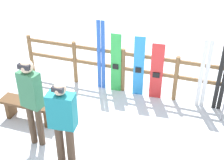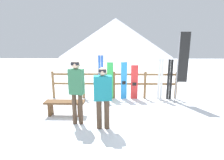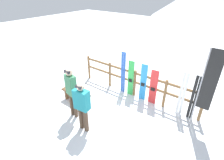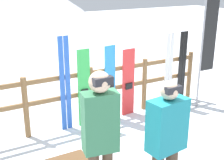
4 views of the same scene
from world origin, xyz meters
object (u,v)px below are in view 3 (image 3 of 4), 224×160
Objects in this scene: person_teal at (82,104)px; snowboard_red at (153,88)px; bench at (76,95)px; snowboard_blue at (143,83)px; ski_pair_black at (194,98)px; person_plaid_green at (71,89)px; ski_pair_white at (182,94)px; rental_flag at (206,85)px; snowboard_green at (131,79)px; ski_pair_blue at (123,73)px.

snowboard_red is (1.07, 2.50, -0.26)m from person_teal.
bench is at bearing -144.10° from snowboard_red.
person_teal reaches higher than snowboard_blue.
bench is 2.56m from snowboard_blue.
ski_pair_black is at bearing 45.57° from person_teal.
person_teal is 1.10× the size of snowboard_blue.
person_plaid_green is 3.62m from ski_pair_white.
snowboard_red is at bearing 35.90° from bench.
person_plaid_green is at bearing -47.91° from bench.
bench is 4.09m from ski_pair_black.
ski_pair_white is at bearing 38.83° from person_plaid_green.
rental_flag reaches higher than snowboard_blue.
snowboard_blue is at bearing -179.89° from ski_pair_black.
person_plaid_green is at bearing -121.31° from snowboard_blue.
rental_flag is (1.64, -0.40, 0.88)m from snowboard_red.
bench is 0.47× the size of rental_flag.
person_plaid_green reaches higher than snowboard_green.
ski_pair_blue reaches higher than snowboard_green.
snowboard_blue is (0.55, 0.00, 0.00)m from snowboard_green.
bench is 1.61m from person_teal.
snowboard_green is at bearing 171.21° from rental_flag.
person_plaid_green is 1.30× the size of snowboard_red.
ski_pair_black is (3.18, 2.26, -0.27)m from person_plaid_green.
snowboard_green is (0.83, 2.26, -0.33)m from person_plaid_green.
snowboard_green is 0.97m from snowboard_red.
ski_pair_black is (2.72, -0.00, -0.08)m from ski_pair_blue.
person_plaid_green is 1.21× the size of snowboard_blue.
bench is at bearing -162.17° from rental_flag.
ski_pair_black is (2.35, 0.00, 0.06)m from snowboard_green.
snowboard_blue is at bearing 168.92° from rental_flag.
person_plaid_green reaches higher than snowboard_blue.
snowboard_green is at bearing -0.54° from ski_pair_blue.
ski_pair_blue is 1.18× the size of snowboard_blue.
ski_pair_blue is at bearing 172.21° from rental_flag.
person_plaid_green is at bearing -141.17° from ski_pair_white.
snowboard_blue is at bearing 179.98° from snowboard_red.
bench is 0.82× the size of snowboard_blue.
person_teal is 0.94× the size of ski_pair_blue.
snowboard_blue is 1.81m from ski_pair_black.
ski_pair_white is 1.00× the size of ski_pair_black.
snowboard_red is (1.33, -0.00, -0.19)m from ski_pair_blue.
person_plaid_green is 1.12× the size of ski_pair_white.
ski_pair_black is (2.46, 2.51, -0.14)m from person_teal.
person_plaid_green is at bearing -144.59° from ski_pair_black.
ski_pair_black is at bearing 121.91° from rental_flag.
snowboard_green is 2.35m from ski_pair_black.
bench is 3.76m from ski_pair_white.
snowboard_blue is 0.42m from snowboard_red.
rental_flag reaches higher than snowboard_red.
person_teal reaches higher than snowboard_green.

